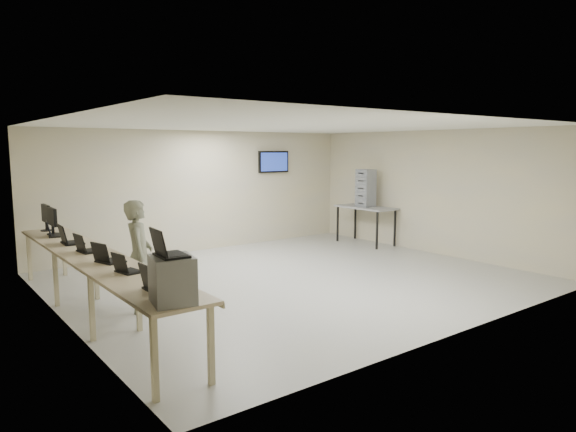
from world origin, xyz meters
TOP-DOWN VIEW (x-y plane):
  - room at (0.03, 0.06)m, footprint 8.01×7.01m
  - workbench at (-3.59, 0.00)m, footprint 0.76×6.00m
  - equipment_box at (-3.65, -2.75)m, footprint 0.47×0.51m
  - laptop_on_box at (-3.71, -2.75)m, footprint 0.32×0.38m
  - laptop_0 at (-3.62, -2.26)m, footprint 0.32×0.39m
  - laptop_1 at (-3.59, -1.28)m, footprint 0.32×0.36m
  - laptop_2 at (-3.60, -0.58)m, footprint 0.38×0.41m
  - laptop_3 at (-3.62, 0.29)m, footprint 0.32×0.38m
  - laptop_4 at (-3.63, 1.12)m, footprint 0.34×0.41m
  - laptop_5 at (-3.65, 2.00)m, footprint 0.36×0.40m
  - monitor_near at (-3.60, 2.26)m, footprint 0.21×0.47m
  - monitor_far at (-3.60, 2.74)m, footprint 0.22×0.48m
  - soldier at (-2.96, -0.08)m, footprint 0.60×0.71m
  - side_table at (3.60, 1.70)m, footprint 0.73×1.57m
  - storage_bins at (3.58, 1.70)m, footprint 0.35×0.39m

SIDE VIEW (x-z plane):
  - soldier at x=-2.96m, z-range 0.00..1.65m
  - workbench at x=-3.59m, z-range 0.38..1.28m
  - side_table at x=3.60m, z-range 0.40..1.34m
  - laptop_1 at x=-3.59m, z-range 0.84..1.09m
  - laptop_3 at x=-3.62m, z-range 0.83..1.11m
  - laptop_2 at x=-3.60m, z-range 0.83..1.11m
  - laptop_5 at x=-3.65m, z-range 0.83..1.11m
  - laptop_0 at x=-3.62m, z-range 0.83..1.12m
  - laptop_4 at x=-3.63m, z-range 0.82..1.14m
  - equipment_box at x=-3.65m, z-range 0.90..1.36m
  - monitor_near at x=-3.60m, z-range 0.95..1.41m
  - monitor_far at x=-3.60m, z-range 0.95..1.43m
  - storage_bins at x=3.58m, z-range 0.94..1.87m
  - room at x=0.03m, z-range 0.01..2.82m
  - laptop_on_box at x=-3.71m, z-range 1.29..1.57m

